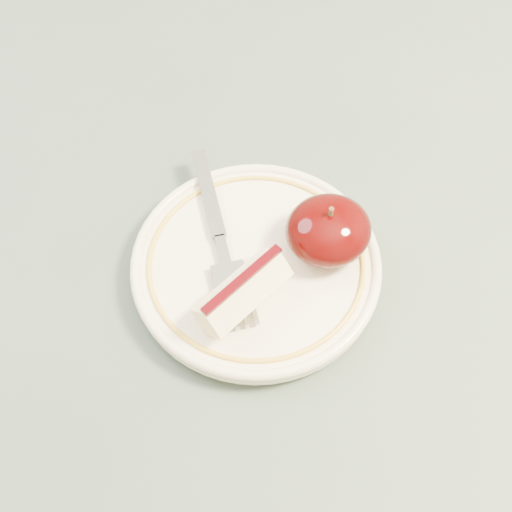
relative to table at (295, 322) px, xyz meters
name	(u,v)px	position (x,y,z in m)	size (l,w,h in m)	color
table	(295,322)	(0.00, 0.00, 0.00)	(0.90, 0.90, 0.75)	brown
plate	(256,265)	(-0.03, 0.01, 0.10)	(0.20, 0.20, 0.02)	beige
apple_half	(328,230)	(0.03, 0.01, 0.13)	(0.07, 0.07, 0.05)	black
apple_wedge	(243,291)	(-0.06, -0.02, 0.12)	(0.09, 0.06, 0.04)	#FFF3BB
fork	(220,238)	(-0.05, 0.04, 0.11)	(0.05, 0.18, 0.00)	gray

